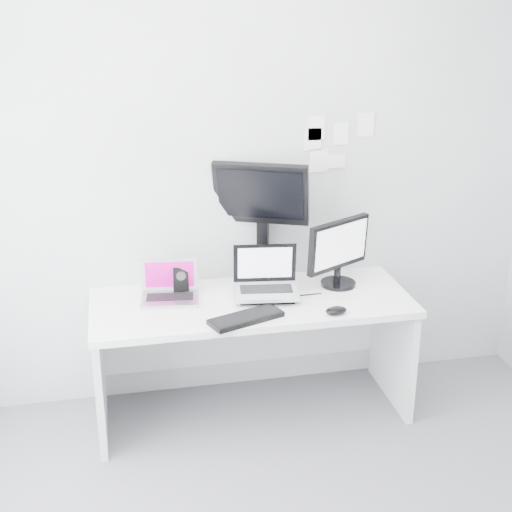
{
  "coord_description": "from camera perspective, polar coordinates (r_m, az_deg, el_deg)",
  "views": [
    {
      "loc": [
        -0.72,
        -2.39,
        2.39
      ],
      "look_at": [
        0.02,
        1.23,
        1.0
      ],
      "focal_mm": 50.56,
      "sensor_mm": 36.0,
      "label": 1
    }
  ],
  "objects": [
    {
      "name": "dell_laptop",
      "position": [
        4.03,
        0.83,
        -1.42
      ],
      "size": [
        0.39,
        0.32,
        0.3
      ],
      "primitive_type": "cube",
      "rotation": [
        0.0,
        0.0,
        -0.13
      ],
      "color": "#B3B6BB",
      "rests_on": "desk"
    },
    {
      "name": "macbook",
      "position": [
        4.03,
        -6.89,
        -2.02
      ],
      "size": [
        0.35,
        0.28,
        0.24
      ],
      "primitive_type": "cube",
      "rotation": [
        0.0,
        0.0,
        -0.12
      ],
      "color": "#ACACB0",
      "rests_on": "desk"
    },
    {
      "name": "speaker",
      "position": [
        4.15,
        -6.01,
        -1.8
      ],
      "size": [
        0.11,
        0.11,
        0.17
      ],
      "primitive_type": "cube",
      "rotation": [
        0.0,
        0.0,
        0.28
      ],
      "color": "black",
      "rests_on": "desk"
    },
    {
      "name": "mouse",
      "position": [
        3.91,
        6.35,
        -4.31
      ],
      "size": [
        0.13,
        0.1,
        0.04
      ],
      "primitive_type": "ellipsoid",
      "rotation": [
        0.0,
        0.0,
        0.15
      ],
      "color": "black",
      "rests_on": "desk"
    },
    {
      "name": "wall_note_5",
      "position": [
        4.23,
        4.51,
        9.19
      ],
      "size": [
        0.1,
        0.0,
        0.13
      ],
      "primitive_type": "cube",
      "color": "white",
      "rests_on": "back_wall"
    },
    {
      "name": "wall_note_0",
      "position": [
        4.22,
        4.8,
        10.04
      ],
      "size": [
        0.1,
        0.0,
        0.14
      ],
      "primitive_type": "cube",
      "color": "white",
      "rests_on": "back_wall"
    },
    {
      "name": "back_wall",
      "position": [
        4.19,
        -1.29,
        6.23
      ],
      "size": [
        3.6,
        0.0,
        3.6
      ],
      "primitive_type": "plane",
      "rotation": [
        1.57,
        0.0,
        0.0
      ],
      "color": "silver",
      "rests_on": "ground"
    },
    {
      "name": "wall_note_3",
      "position": [
        4.3,
        6.4,
        7.46
      ],
      "size": [
        0.11,
        0.0,
        0.08
      ],
      "primitive_type": "cube",
      "color": "white",
      "rests_on": "back_wall"
    },
    {
      "name": "samsung_monitor",
      "position": [
        4.21,
        6.62,
        0.3
      ],
      "size": [
        0.5,
        0.4,
        0.41
      ],
      "primitive_type": "cube",
      "rotation": [
        0.0,
        0.0,
        0.5
      ],
      "color": "black",
      "rests_on": "desk"
    },
    {
      "name": "keyboard",
      "position": [
        3.82,
        -0.8,
        -4.93
      ],
      "size": [
        0.43,
        0.28,
        0.03
      ],
      "primitive_type": "cube",
      "rotation": [
        0.0,
        0.0,
        0.36
      ],
      "color": "black",
      "rests_on": "desk"
    },
    {
      "name": "wall_note_1",
      "position": [
        4.27,
        6.75,
        9.56
      ],
      "size": [
        0.09,
        0.0,
        0.13
      ],
      "primitive_type": "cube",
      "color": "white",
      "rests_on": "back_wall"
    },
    {
      "name": "wall_note_4",
      "position": [
        4.27,
        4.99,
        7.52
      ],
      "size": [
        0.11,
        0.0,
        0.14
      ],
      "primitive_type": "cube",
      "color": "white",
      "rests_on": "back_wall"
    },
    {
      "name": "desk",
      "position": [
        4.23,
        -0.32,
        -8.0
      ],
      "size": [
        1.8,
        0.7,
        0.73
      ],
      "primitive_type": "cube",
      "color": "white",
      "rests_on": "ground"
    },
    {
      "name": "rear_monitor",
      "position": [
        4.22,
        0.46,
        2.87
      ],
      "size": [
        0.58,
        0.4,
        0.75
      ],
      "primitive_type": "cube",
      "rotation": [
        0.0,
        0.0,
        -0.4
      ],
      "color": "black",
      "rests_on": "desk"
    },
    {
      "name": "wall_note_2",
      "position": [
        4.31,
        8.7,
        10.24
      ],
      "size": [
        0.1,
        0.0,
        0.14
      ],
      "primitive_type": "cube",
      "color": "white",
      "rests_on": "back_wall"
    }
  ]
}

